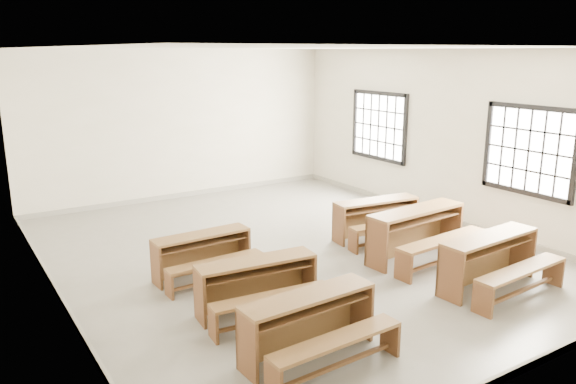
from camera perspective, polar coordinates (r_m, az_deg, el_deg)
room at (r=8.67m, az=0.50°, el=7.43°), size 8.50×8.50×3.20m
desk_set_0 at (r=6.03m, az=2.33°, el=-13.03°), size 1.57×0.86×0.69m
desk_set_1 at (r=6.99m, az=-3.04°, el=-9.17°), size 1.58×0.93×0.68m
desk_set_2 at (r=8.13m, az=-8.60°, el=-6.06°), size 1.43×0.77×0.64m
desk_set_3 at (r=8.14m, az=19.99°, el=-6.32°), size 1.69×0.95×0.74m
desk_set_4 at (r=8.93m, az=13.12°, el=-3.80°), size 1.82×1.04×0.79m
desk_set_5 at (r=9.76m, az=9.07°, el=-2.45°), size 1.61×0.97×0.69m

